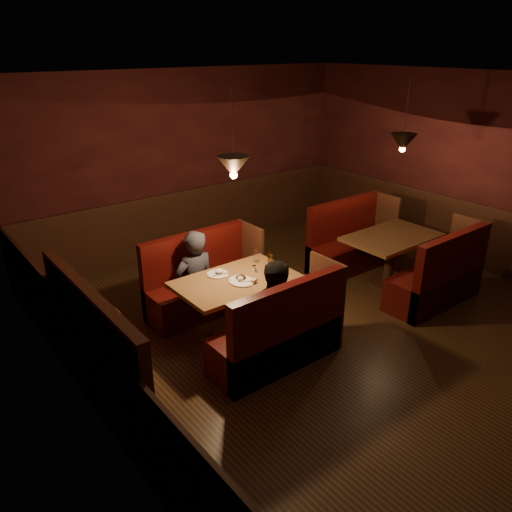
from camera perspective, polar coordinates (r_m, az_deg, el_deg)
room at (r=5.70m, az=8.35°, el=0.31°), size 6.02×7.02×2.92m
main_table at (r=5.83m, az=-2.24°, el=-4.10°), size 1.39×0.84×0.97m
main_bench_far at (r=6.53m, az=-6.13°, el=-3.43°), size 1.52×0.54×1.04m
main_bench_near at (r=5.42m, az=2.90°, el=-9.33°), size 1.52×0.54×1.04m
second_table at (r=7.33m, az=15.16°, el=0.86°), size 1.33×0.85×0.75m
second_bench_far at (r=7.89m, az=10.61°, el=1.17°), size 1.47×0.55×1.05m
second_bench_near at (r=7.05m, az=20.20°, el=-2.71°), size 1.47×0.55×1.05m
diner_a at (r=6.18m, az=-7.10°, el=-0.69°), size 0.56×0.37×1.52m
diner_b at (r=5.39m, az=2.72°, el=-4.57°), size 0.88×0.81×1.47m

